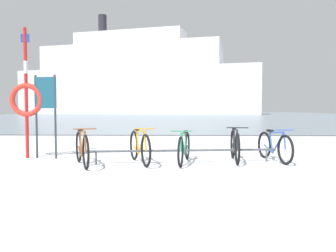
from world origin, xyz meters
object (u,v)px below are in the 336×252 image
object	(u,v)px
bicycle_0	(82,148)
bicycle_4	(274,146)
bicycle_2	(184,148)
rescue_post	(26,97)
info_sign	(45,102)
bicycle_1	(140,147)
ferry_ship	(134,80)
bicycle_3	(235,146)

from	to	relation	value
bicycle_0	bicycle_4	size ratio (longest dim) A/B	0.98
bicycle_2	rescue_post	distance (m)	4.03
info_sign	rescue_post	bearing A→B (deg)	175.58
bicycle_0	bicycle_1	xyz separation A→B (m)	(1.18, 0.34, -0.01)
bicycle_2	ferry_ship	size ratio (longest dim) A/B	0.03
bicycle_4	rescue_post	bearing A→B (deg)	177.09
bicycle_3	bicycle_0	bearing A→B (deg)	-168.72
bicycle_4	rescue_post	world-z (taller)	rescue_post
rescue_post	bicycle_3	bearing A→B (deg)	-4.32
rescue_post	ferry_ship	distance (m)	71.33
bicycle_4	rescue_post	xyz separation A→B (m)	(-5.89, 0.30, 1.14)
bicycle_1	bicycle_4	xyz separation A→B (m)	(3.05, 0.40, -0.02)
bicycle_1	bicycle_3	bearing A→B (deg)	8.58
rescue_post	bicycle_4	bearing A→B (deg)	-2.91
bicycle_0	rescue_post	distance (m)	2.25
rescue_post	bicycle_1	bearing A→B (deg)	-13.86
bicycle_4	info_sign	bearing A→B (deg)	177.22
bicycle_1	bicycle_0	bearing A→B (deg)	-163.93
bicycle_3	bicycle_2	bearing A→B (deg)	-167.66
bicycle_0	info_sign	world-z (taller)	info_sign
bicycle_1	ferry_ship	size ratio (longest dim) A/B	0.03
bicycle_2	info_sign	size ratio (longest dim) A/B	0.85
bicycle_1	info_sign	size ratio (longest dim) A/B	0.81
bicycle_1	ferry_ship	world-z (taller)	ferry_ship
ferry_ship	bicycle_3	bearing A→B (deg)	-80.54
bicycle_0	ferry_ship	xyz separation A→B (m)	(-8.52, 71.73, 7.70)
bicycle_0	rescue_post	world-z (taller)	rescue_post
bicycle_4	ferry_ship	bearing A→B (deg)	100.19
ferry_ship	info_sign	bearing A→B (deg)	-84.06
bicycle_0	bicycle_3	bearing A→B (deg)	11.28
bicycle_3	info_sign	size ratio (longest dim) A/B	0.83
bicycle_3	info_sign	world-z (taller)	info_sign
bicycle_3	bicycle_4	distance (m)	0.91
bicycle_0	bicycle_1	bearing A→B (deg)	16.07
bicycle_0	info_sign	distance (m)	1.84
bicycle_1	ferry_ship	distance (m)	72.46
info_sign	ferry_ship	distance (m)	71.43
info_sign	ferry_ship	bearing A→B (deg)	95.94
bicycle_0	bicycle_3	distance (m)	3.39
bicycle_1	ferry_ship	bearing A→B (deg)	97.74
bicycle_2	bicycle_0	bearing A→B (deg)	-169.29
bicycle_2	bicycle_4	world-z (taller)	bicycle_4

